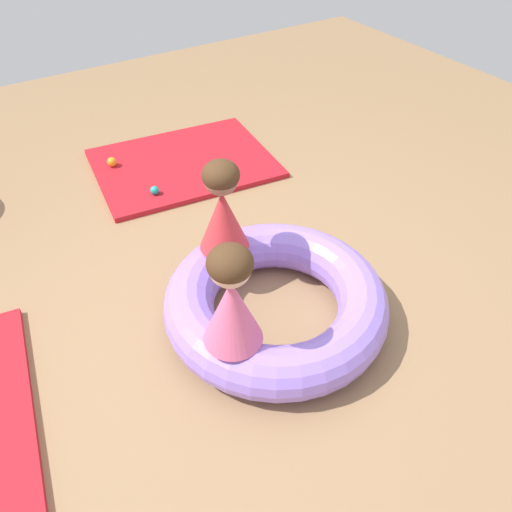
% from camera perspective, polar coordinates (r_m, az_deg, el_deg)
% --- Properties ---
extents(ground_plane, '(8.00, 8.00, 0.00)m').
position_cam_1_polar(ground_plane, '(2.86, -1.00, -5.92)').
color(ground_plane, '#93704C').
extents(gym_mat_center_rear, '(1.47, 1.19, 0.04)m').
position_cam_1_polar(gym_mat_center_rear, '(4.10, -8.21, 10.39)').
color(gym_mat_center_rear, '#B21923').
rests_on(gym_mat_center_rear, ground).
extents(inflatable_cushion, '(1.21, 1.21, 0.27)m').
position_cam_1_polar(inflatable_cushion, '(2.72, 2.26, -5.17)').
color(inflatable_cushion, '#9975EA').
rests_on(inflatable_cushion, ground).
extents(child_in_red, '(0.37, 0.37, 0.55)m').
position_cam_1_polar(child_in_red, '(2.69, -3.82, 5.50)').
color(child_in_red, red).
rests_on(child_in_red, inflatable_cushion).
extents(child_in_pink, '(0.36, 0.36, 0.55)m').
position_cam_1_polar(child_in_pink, '(2.18, -2.80, -4.80)').
color(child_in_pink, '#E5608E').
rests_on(child_in_pink, inflatable_cushion).
extents(play_ball_teal, '(0.06, 0.06, 0.06)m').
position_cam_1_polar(play_ball_teal, '(3.72, -11.41, 7.34)').
color(play_ball_teal, teal).
rests_on(play_ball_teal, gym_mat_center_rear).
extents(play_ball_green, '(0.07, 0.07, 0.07)m').
position_cam_1_polar(play_ball_green, '(3.94, -4.51, 10.17)').
color(play_ball_green, green).
rests_on(play_ball_green, gym_mat_center_rear).
extents(play_ball_orange, '(0.07, 0.07, 0.07)m').
position_cam_1_polar(play_ball_orange, '(4.12, -16.05, 10.23)').
color(play_ball_orange, orange).
rests_on(play_ball_orange, gym_mat_center_rear).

